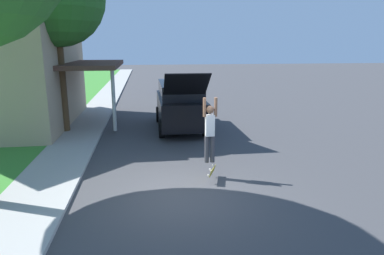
% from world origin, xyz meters
% --- Properties ---
extents(ground_plane, '(120.00, 120.00, 0.00)m').
position_xyz_m(ground_plane, '(0.00, 0.00, 0.00)').
color(ground_plane, '#3D3D3F').
extents(sidewalk, '(1.80, 80.00, 0.10)m').
position_xyz_m(sidewalk, '(-3.60, 6.00, 0.05)').
color(sidewalk, '#9E9E99').
rests_on(sidewalk, ground_plane).
extents(suv_parked, '(2.11, 5.52, 2.80)m').
position_xyz_m(suv_parked, '(0.79, 7.25, 1.15)').
color(suv_parked, black).
rests_on(suv_parked, ground_plane).
extents(car_down_street, '(1.90, 4.42, 1.32)m').
position_xyz_m(car_down_street, '(1.76, 19.94, 0.63)').
color(car_down_street, navy).
rests_on(car_down_street, ground_plane).
extents(skateboarder, '(0.41, 0.22, 1.89)m').
position_xyz_m(skateboarder, '(1.02, 1.09, 1.45)').
color(skateboarder, '#38383D').
rests_on(skateboarder, ground_plane).
extents(skateboard, '(0.35, 0.73, 0.29)m').
position_xyz_m(skateboard, '(1.05, 0.86, 0.30)').
color(skateboard, '#A89323').
rests_on(skateboard, ground_plane).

